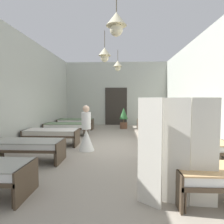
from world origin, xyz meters
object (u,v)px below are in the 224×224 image
at_px(bed_right_row_3, 162,127).
at_px(patient_seated_secondary, 163,122).
at_px(nurse_near_aisle, 86,134).
at_px(bed_right_row_4, 155,122).
at_px(bed_right_row_1, 192,147).
at_px(bed_left_row_2, 52,133).
at_px(potted_plant, 124,117).
at_px(bed_left_row_4, 76,121).
at_px(privacy_screen, 177,152).
at_px(bed_left_row_3, 66,126).
at_px(bed_right_row_2, 173,134).
at_px(patient_seated_primary, 149,114).
at_px(bed_left_row_1, 27,145).

height_order(bed_right_row_3, patient_seated_secondary, patient_seated_secondary).
relative_size(bed_right_row_3, nurse_near_aisle, 1.28).
bearing_deg(patient_seated_secondary, bed_right_row_4, 84.70).
bearing_deg(bed_right_row_1, bed_left_row_2, 156.36).
xyz_separation_m(bed_right_row_4, potted_plant, (-1.69, 0.40, 0.21)).
height_order(bed_left_row_4, patient_seated_secondary, patient_seated_secondary).
xyz_separation_m(bed_right_row_1, privacy_screen, (-0.95, -2.04, 0.41)).
bearing_deg(bed_left_row_4, bed_left_row_3, -90.00).
relative_size(patient_seated_secondary, privacy_screen, 0.47).
bearing_deg(bed_left_row_4, bed_right_row_2, -41.20).
relative_size(bed_left_row_3, bed_right_row_3, 1.00).
xyz_separation_m(bed_right_row_1, bed_left_row_3, (-4.34, 3.80, 0.00)).
xyz_separation_m(bed_left_row_3, nurse_near_aisle, (1.39, -2.58, 0.09)).
xyz_separation_m(nurse_near_aisle, privacy_screen, (2.00, -3.26, 0.32)).
distance_m(bed_left_row_4, bed_right_row_4, 4.34).
bearing_deg(bed_right_row_4, bed_left_row_2, -138.80).
height_order(bed_left_row_3, bed_left_row_4, same).
height_order(bed_right_row_1, potted_plant, potted_plant).
bearing_deg(patient_seated_primary, bed_left_row_1, -124.99).
distance_m(bed_right_row_2, nurse_near_aisle, 3.03).
bearing_deg(bed_left_row_1, bed_right_row_2, 23.64).
bearing_deg(nurse_near_aisle, privacy_screen, 141.77).
distance_m(bed_right_row_4, nurse_near_aisle, 5.37).
bearing_deg(bed_left_row_2, bed_left_row_4, 90.00).
xyz_separation_m(bed_right_row_1, bed_left_row_4, (-4.34, 5.70, 0.00)).
distance_m(nurse_near_aisle, patient_seated_primary, 5.19).
distance_m(bed_left_row_2, privacy_screen, 5.21).
bearing_deg(bed_right_row_2, bed_left_row_4, 138.80).
distance_m(nurse_near_aisle, potted_plant, 5.04).
height_order(bed_left_row_1, potted_plant, potted_plant).
distance_m(bed_right_row_2, patient_seated_secondary, 0.56).
height_order(bed_right_row_4, privacy_screen, privacy_screen).
xyz_separation_m(bed_right_row_1, bed_left_row_2, (-4.34, 1.90, 0.00)).
height_order(bed_right_row_3, patient_seated_primary, patient_seated_primary).
xyz_separation_m(bed_left_row_1, bed_left_row_3, (0.00, 3.80, 0.00)).
height_order(bed_right_row_3, nurse_near_aisle, nurse_near_aisle).
bearing_deg(bed_right_row_2, bed_left_row_1, -156.36).
distance_m(bed_right_row_3, bed_right_row_4, 1.90).
relative_size(bed_right_row_4, nurse_near_aisle, 1.28).
xyz_separation_m(bed_left_row_4, nurse_near_aisle, (1.39, -4.48, 0.09)).
bearing_deg(nurse_near_aisle, patient_seated_primary, -100.01).
height_order(bed_right_row_1, bed_right_row_3, same).
bearing_deg(bed_right_row_3, bed_right_row_1, -90.00).
relative_size(bed_right_row_2, bed_right_row_4, 1.00).
bearing_deg(bed_left_row_4, patient_seated_primary, 0.04).
relative_size(bed_right_row_3, patient_seated_primary, 2.38).
bearing_deg(bed_right_row_1, bed_right_row_3, 90.00).
distance_m(bed_right_row_1, patient_seated_primary, 5.73).
xyz_separation_m(patient_seated_primary, patient_seated_secondary, (0.00, -3.77, 0.00)).
bearing_deg(nurse_near_aisle, bed_right_row_2, -146.91).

